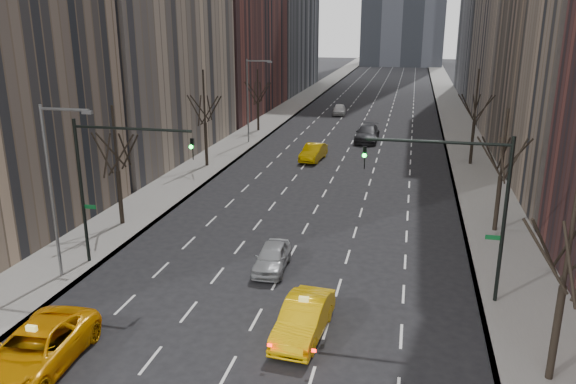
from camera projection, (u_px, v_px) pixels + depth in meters
The scene contains 18 objects.
sidewalk_left at pixel (288, 109), 85.90m from camera, with size 4.50×320.00×0.15m, color slate.
sidewalk_right at pixel (454, 115), 80.83m from camera, with size 4.50×320.00×0.15m, color slate.
tree_lw_b at pixel (118, 171), 36.23m from camera, with size 3.36×3.50×7.82m.
tree_lw_c at pixel (205, 124), 51.08m from camera, with size 3.36×3.50×8.74m.
tree_lw_d at pixel (258, 102), 68.02m from camera, with size 3.36×3.50×7.36m.
tree_rw_a at pixel (563, 288), 20.01m from camera, with size 3.36×3.50×8.28m.
tree_rw_b at pixel (501, 176), 34.99m from camera, with size 3.36×3.50×7.82m.
tree_rw_c at pixel (474, 123), 51.71m from camera, with size 3.36×3.50×8.74m.
traffic_mast_left at pixel (108, 170), 29.51m from camera, with size 6.69×0.39×8.00m.
traffic_mast_right at pixel (468, 192), 25.74m from camera, with size 6.69×0.39×8.00m.
streetlight_near at pixel (55, 176), 27.96m from camera, with size 2.83×0.22×9.00m.
streetlight_far at pixel (251, 92), 60.65m from camera, with size 2.83×0.22×9.00m.
taxi_suv at pixel (35, 350), 21.60m from camera, with size 2.81×6.10×1.70m, color orange.
taxi_sedan at pixel (304, 318), 24.00m from camera, with size 1.71×4.89×1.61m, color #FFBE05.
silver_sedan_ahead at pixel (272, 257), 30.50m from camera, with size 1.66×4.12×1.40m, color #979A9E.
far_taxi at pixel (313, 152), 54.48m from camera, with size 1.68×4.81×1.58m, color #DDAB04.
far_suv_grey at pixel (367, 133), 63.09m from camera, with size 2.50×6.14×1.78m, color #28282C.
far_car_white at pixel (339, 109), 81.11m from camera, with size 1.80×4.48×1.53m, color white.
Camera 1 is at (6.34, -13.83, 12.99)m, focal length 35.00 mm.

